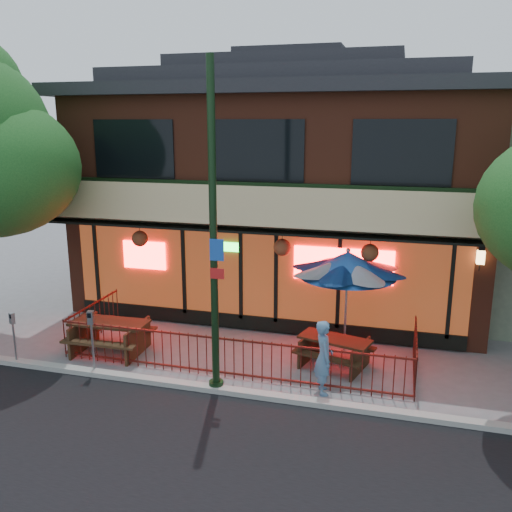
{
  "coord_description": "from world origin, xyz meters",
  "views": [
    {
      "loc": [
        3.73,
        -10.65,
        5.71
      ],
      "look_at": [
        0.25,
        2.0,
        2.47
      ],
      "focal_mm": 38.0,
      "sensor_mm": 36.0,
      "label": 1
    }
  ],
  "objects": [
    {
      "name": "picnic_table_left",
      "position": [
        -3.26,
        0.77,
        0.55
      ],
      "size": [
        2.0,
        1.56,
        0.83
      ],
      "color": "#3E2816",
      "rests_on": "ground"
    },
    {
      "name": "parking_meter_near",
      "position": [
        -3.02,
        -0.4,
        1.04
      ],
      "size": [
        0.16,
        0.14,
        1.54
      ],
      "color": "gray",
      "rests_on": "ground"
    },
    {
      "name": "picnic_table_right",
      "position": [
        2.34,
        1.47,
        0.47
      ],
      "size": [
        1.97,
        1.7,
        0.72
      ],
      "color": "#362213",
      "rests_on": "ground"
    },
    {
      "name": "patio_umbrella",
      "position": [
        2.49,
        2.35,
        2.33
      ],
      "size": [
        2.39,
        2.39,
        2.74
      ],
      "color": "gray",
      "rests_on": "ground"
    },
    {
      "name": "restaurant_building",
      "position": [
        0.0,
        7.11,
        4.13
      ],
      "size": [
        12.96,
        9.49,
        8.05
      ],
      "color": "maroon",
      "rests_on": "ground"
    },
    {
      "name": "ground",
      "position": [
        0.0,
        0.0,
        0.0
      ],
      "size": [
        80.0,
        80.0,
        0.0
      ],
      "primitive_type": "plane",
      "color": "gray",
      "rests_on": "ground"
    },
    {
      "name": "parking_meter_far",
      "position": [
        -5.11,
        -0.48,
        0.89
      ],
      "size": [
        0.14,
        0.13,
        1.32
      ],
      "color": "gray",
      "rests_on": "ground"
    },
    {
      "name": "pedestrian",
      "position": [
        2.28,
        0.1,
        0.82
      ],
      "size": [
        0.57,
        0.7,
        1.65
      ],
      "primitive_type": "imported",
      "rotation": [
        0.0,
        0.0,
        1.89
      ],
      "color": "teal",
      "rests_on": "ground"
    },
    {
      "name": "patio_fence",
      "position": [
        0.0,
        0.5,
        0.63
      ],
      "size": [
        8.44,
        2.62,
        1.0
      ],
      "color": "#4C1510",
      "rests_on": "ground"
    },
    {
      "name": "curb",
      "position": [
        0.0,
        -0.5,
        0.06
      ],
      "size": [
        80.0,
        0.25,
        0.12
      ],
      "primitive_type": "cube",
      "color": "#999993",
      "rests_on": "ground"
    },
    {
      "name": "street_light",
      "position": [
        0.0,
        -0.4,
        3.15
      ],
      "size": [
        0.43,
        0.32,
        7.0
      ],
      "color": "black",
      "rests_on": "ground"
    }
  ]
}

